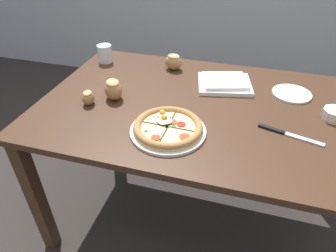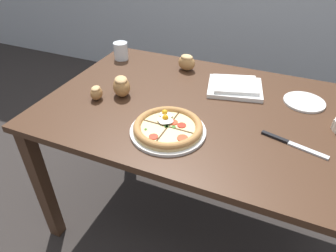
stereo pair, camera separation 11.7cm
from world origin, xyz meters
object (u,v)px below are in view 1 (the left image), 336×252
ramekin_bowl (335,114)px  bread_piece_mid (174,62)px  bread_piece_near (113,89)px  napkin_folded (225,83)px  knife_main (289,135)px  bread_piece_far (88,97)px  side_saucer (292,94)px  water_glass (105,55)px  pizza (168,128)px  dining_table (197,120)px

ramekin_bowl → bread_piece_mid: bread_piece_mid is taller
ramekin_bowl → bread_piece_near: bread_piece_near is taller
napkin_folded → knife_main: size_ratio=1.20×
bread_piece_far → side_saucer: (0.89, 0.34, -0.03)m
bread_piece_mid → ramekin_bowl: bearing=-19.7°
water_glass → bread_piece_near: bearing=-59.1°
pizza → water_glass: 0.77m
napkin_folded → bread_piece_near: bread_piece_near is taller
ramekin_bowl → side_saucer: (-0.16, 0.17, -0.02)m
water_glass → side_saucer: size_ratio=0.54×
dining_table → napkin_folded: napkin_folded is taller
bread_piece_mid → dining_table: bearing=-57.5°
bread_piece_far → dining_table: bearing=15.9°
pizza → ramekin_bowl: pizza is taller
ramekin_bowl → knife_main: 0.25m
knife_main → water_glass: 1.09m
dining_table → napkin_folded: bearing=66.4°
bread_piece_far → knife_main: 0.87m
dining_table → pizza: size_ratio=4.74×
dining_table → side_saucer: (0.41, 0.21, 0.10)m
bread_piece_mid → bread_piece_far: 0.53m
napkin_folded → bread_piece_mid: size_ratio=2.75×
bread_piece_mid → bread_piece_far: bearing=-120.8°
bread_piece_mid → side_saucer: bread_piece_mid is taller
pizza → bread_piece_near: bread_piece_near is taller
side_saucer → dining_table: bearing=-153.1°
bread_piece_near → water_glass: 0.43m
dining_table → ramekin_bowl: bearing=4.3°
bread_piece_far → bread_piece_near: bearing=40.4°
dining_table → knife_main: (0.39, -0.13, 0.10)m
bread_piece_mid → side_saucer: (0.62, -0.11, -0.04)m
napkin_folded → bread_piece_near: (-0.48, -0.27, 0.03)m
pizza → bread_piece_near: bearing=150.0°
bread_piece_near → pizza: bearing=-30.0°
dining_table → knife_main: size_ratio=5.77×
ramekin_bowl → water_glass: 1.21m
bread_piece_far → napkin_folded: bearing=31.1°
ramekin_bowl → side_saucer: bearing=134.2°
napkin_folded → pizza: bearing=-110.2°
knife_main → bread_piece_mid: bearing=157.5°
bread_piece_far → side_saucer: bearing=21.2°
knife_main → water_glass: size_ratio=2.53×
knife_main → side_saucer: 0.34m
bread_piece_mid → side_saucer: size_ratio=0.59×
dining_table → side_saucer: size_ratio=7.82×
ramekin_bowl → side_saucer: size_ratio=0.56×
napkin_folded → bread_piece_near: size_ratio=2.26×
dining_table → bread_piece_mid: (-0.21, 0.32, 0.14)m
dining_table → knife_main: knife_main is taller
pizza → napkin_folded: 0.48m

